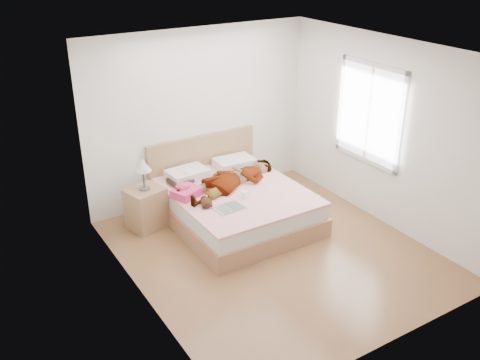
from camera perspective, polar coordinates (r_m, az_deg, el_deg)
The scene contains 11 objects.
ground at distance 7.04m, azimuth 3.67°, elevation -7.67°, with size 4.00×4.00×0.00m, color #503319.
woman at distance 7.60m, azimuth -1.04°, elevation 0.36°, with size 0.64×1.70×0.23m, color white.
hair at distance 7.76m, azimuth -6.36°, elevation 0.08°, with size 0.41×0.51×0.07m, color black.
phone at distance 7.69m, azimuth -5.77°, elevation 0.92°, with size 0.04×0.09×0.01m, color silver.
room_shell at distance 7.68m, azimuth 13.65°, elevation 6.89°, with size 4.00×4.00×4.00m.
bed at distance 7.66m, azimuth -0.73°, elevation -2.38°, with size 1.80×2.08×1.00m.
towel at distance 7.31m, azimuth -5.82°, elevation -1.18°, with size 0.46×0.42×0.19m.
magazine at distance 6.99m, azimuth -1.09°, elevation -2.98°, with size 0.41×0.29×0.02m.
coffee_mug at distance 7.25m, azimuth 0.49°, elevation -1.53°, with size 0.13×0.10×0.10m.
plush_toy at distance 7.02m, azimuth -3.63°, elevation -2.35°, with size 0.18×0.25×0.13m.
nightstand at distance 7.55m, azimuth -10.01°, elevation -2.64°, with size 0.57×0.53×1.03m.
Camera 1 is at (-3.49, -4.80, 3.79)m, focal length 40.00 mm.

